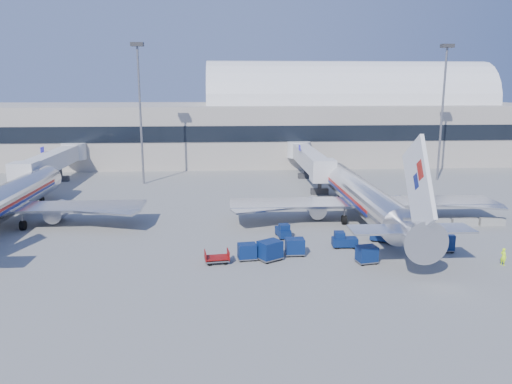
{
  "coord_description": "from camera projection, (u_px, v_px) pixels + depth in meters",
  "views": [
    {
      "loc": [
        -6.56,
        -52.29,
        16.13
      ],
      "look_at": [
        -2.83,
        6.0,
        3.51
      ],
      "focal_mm": 35.0,
      "sensor_mm": 36.0,
      "label": 1
    }
  ],
  "objects": [
    {
      "name": "mast_west",
      "position": [
        139.0,
        93.0,
        79.72
      ],
      "size": [
        2.0,
        1.2,
        22.6
      ],
      "color": "slate",
      "rests_on": "ground"
    },
    {
      "name": "cart_solo_near",
      "position": [
        367.0,
        254.0,
        45.8
      ],
      "size": [
        2.08,
        1.74,
        1.62
      ],
      "rotation": [
        0.0,
        0.0,
        0.2
      ],
      "color": "#0A1D4E",
      "rests_on": "ground"
    },
    {
      "name": "tug_lead",
      "position": [
        344.0,
        240.0,
        50.27
      ],
      "size": [
        2.56,
        1.36,
        1.64
      ],
      "rotation": [
        0.0,
        0.0,
        -0.04
      ],
      "color": "#0A1D4E",
      "rests_on": "ground"
    },
    {
      "name": "barrier_mid",
      "position": [
        465.0,
        222.0,
        58.01
      ],
      "size": [
        3.0,
        0.55,
        0.9
      ],
      "primitive_type": "cube",
      "color": "#9E9E96",
      "rests_on": "ground"
    },
    {
      "name": "mast_east",
      "position": [
        444.0,
        93.0,
        82.84
      ],
      "size": [
        2.0,
        1.2,
        22.6
      ],
      "color": "slate",
      "rests_on": "ground"
    },
    {
      "name": "ground",
      "position": [
        285.0,
        234.0,
        54.82
      ],
      "size": [
        260.0,
        260.0,
        0.0
      ],
      "primitive_type": "plane",
      "color": "gray",
      "rests_on": "ground"
    },
    {
      "name": "tug_left",
      "position": [
        283.0,
        231.0,
        53.57
      ],
      "size": [
        1.57,
        2.58,
        1.58
      ],
      "rotation": [
        0.0,
        0.0,
        1.72
      ],
      "color": "#0A1D4E",
      "rests_on": "ground"
    },
    {
      "name": "cart_train_c",
      "position": [
        247.0,
        251.0,
        46.67
      ],
      "size": [
        1.94,
        1.57,
        1.57
      ],
      "rotation": [
        0.0,
        0.0,
        0.13
      ],
      "color": "#0A1D4E",
      "rests_on": "ground"
    },
    {
      "name": "cart_train_b",
      "position": [
        270.0,
        250.0,
        46.52
      ],
      "size": [
        2.67,
        2.51,
        1.88
      ],
      "rotation": [
        0.0,
        0.0,
        0.56
      ],
      "color": "#0A1D4E",
      "rests_on": "ground"
    },
    {
      "name": "barrier_far",
      "position": [
        492.0,
        222.0,
        58.21
      ],
      "size": [
        3.0,
        0.55,
        0.9
      ],
      "primitive_type": "cube",
      "color": "#9E9E96",
      "rests_on": "ground"
    },
    {
      "name": "airliner_main",
      "position": [
        364.0,
        198.0,
        59.22
      ],
      "size": [
        32.0,
        37.26,
        12.07
      ],
      "color": "silver",
      "rests_on": "ground"
    },
    {
      "name": "terminal",
      "position": [
        191.0,
        125.0,
        106.98
      ],
      "size": [
        170.0,
        28.15,
        21.0
      ],
      "color": "#B2AA9E",
      "rests_on": "ground"
    },
    {
      "name": "barrier_near",
      "position": [
        437.0,
        223.0,
        57.8
      ],
      "size": [
        3.0,
        0.55,
        0.9
      ],
      "primitive_type": "cube",
      "color": "#9E9E96",
      "rests_on": "ground"
    },
    {
      "name": "tug_right",
      "position": [
        382.0,
        235.0,
        52.11
      ],
      "size": [
        2.85,
        2.46,
        1.67
      ],
      "rotation": [
        0.0,
        0.0,
        -0.57
      ],
      "color": "#0A1D4E",
      "rests_on": "ground"
    },
    {
      "name": "airliner_mid",
      "position": [
        1.0,
        203.0,
        56.6
      ],
      "size": [
        32.0,
        37.26,
        12.07
      ],
      "color": "silver",
      "rests_on": "ground"
    },
    {
      "name": "cart_solo_far",
      "position": [
        443.0,
        242.0,
        49.08
      ],
      "size": [
        2.18,
        1.76,
        1.79
      ],
      "rotation": [
        0.0,
        0.0,
        -0.11
      ],
      "color": "#0A1D4E",
      "rests_on": "ground"
    },
    {
      "name": "jetbridge_near",
      "position": [
        308.0,
        158.0,
        84.52
      ],
      "size": [
        4.4,
        27.5,
        6.25
      ],
      "color": "silver",
      "rests_on": "ground"
    },
    {
      "name": "cart_train_a",
      "position": [
        295.0,
        246.0,
        47.92
      ],
      "size": [
        1.91,
        1.47,
        1.66
      ],
      "rotation": [
        0.0,
        0.0,
        0.02
      ],
      "color": "#0A1D4E",
      "rests_on": "ground"
    },
    {
      "name": "ramp_worker",
      "position": [
        503.0,
        257.0,
        45.31
      ],
      "size": [
        0.58,
        0.7,
        1.63
      ],
      "primitive_type": "imported",
      "rotation": [
        0.0,
        0.0,
        1.95
      ],
      "color": "#BBFF1A",
      "rests_on": "ground"
    },
    {
      "name": "jetbridge_mid",
      "position": [
        55.0,
        160.0,
        81.9
      ],
      "size": [
        4.4,
        27.5,
        6.25
      ],
      "color": "silver",
      "rests_on": "ground"
    },
    {
      "name": "cart_open_red",
      "position": [
        217.0,
        259.0,
        45.89
      ],
      "size": [
        2.4,
        1.83,
        0.6
      ],
      "rotation": [
        0.0,
        0.0,
        0.13
      ],
      "color": "slate",
      "rests_on": "ground"
    }
  ]
}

